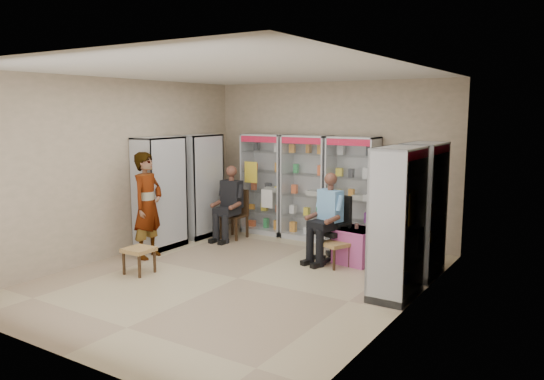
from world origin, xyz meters
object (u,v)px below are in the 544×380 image
Objects in this scene: pink_trunk at (356,246)px; cabinet_left_near at (160,193)px; cabinet_right_far at (422,210)px; office_chair at (332,228)px; standing_man at (148,205)px; woven_stool_a at (335,254)px; wooden_chair at (234,214)px; seated_shopkeeper at (331,220)px; cabinet_back_right at (352,192)px; cabinet_left_far at (200,186)px; cabinet_back_mid at (307,188)px; woven_stool_b at (139,261)px; cabinet_back_left at (265,184)px; cabinet_right_near at (397,223)px.

cabinet_left_near is at bearing -163.81° from pink_trunk.
cabinet_right_far is 1.30m from pink_trunk.
standing_man is at bearing -135.28° from office_chair.
woven_stool_a is at bearing -38.57° from office_chair.
wooden_chair is at bearing 83.96° from cabinet_right_far.
standing_man is at bearing 109.44° from cabinet_right_far.
cabinet_back_right is at bearing 112.87° from seated_shopkeeper.
cabinet_left_far is 3.39× the size of pink_trunk.
wooden_chair is (0.68, 1.30, -0.53)m from cabinet_left_near.
cabinet_right_far is 4.46m from cabinet_left_far.
cabinet_back_mid is 4.98× the size of woven_stool_b.
seated_shopkeeper is at bearing -70.55° from standing_man.
cabinet_right_far is 5.06× the size of woven_stool_a.
cabinet_back_left is at bearing 71.10° from wooden_chair.
cabinet_back_left is 4.98× the size of woven_stool_b.
cabinet_back_left and cabinet_right_far have the same top height.
cabinet_right_near is 2.13× the size of wooden_chair.
seated_shopkeeper is at bearing -74.24° from office_chair.
cabinet_back_mid is 1.00× the size of cabinet_right_near.
woven_stool_a is at bearing -119.68° from pink_trunk.
cabinet_right_near is 4.10m from wooden_chair.
cabinet_back_left is 2.77m from woven_stool_a.
cabinet_back_mid is at bearing 72.52° from woven_stool_b.
pink_trunk reaches higher than woven_stool_b.
seated_shopkeeper reaches higher than pink_trunk.
cabinet_right_far is 3.39× the size of pink_trunk.
cabinet_left_far is at bearing 108.87° from woven_stool_b.
cabinet_right_near and cabinet_left_near have the same top height.
cabinet_left_far is 1.10m from cabinet_left_near.
cabinet_back_left is 2.37m from office_chair.
office_chair is (2.05, -1.11, -0.46)m from cabinet_back_left.
woven_stool_b is (-3.63, -1.12, -0.80)m from cabinet_right_near.
standing_man is (-0.40, -1.88, 0.42)m from wooden_chair.
cabinet_back_right reaches higher than wooden_chair.
woven_stool_b is (-2.15, -2.23, -0.34)m from office_chair.
cabinet_right_far is at bearing -17.75° from cabinet_back_left.
wooden_chair is at bearing 93.19° from woven_stool_b.
woven_stool_b is (-3.63, -2.22, -0.80)m from cabinet_right_far.
standing_man reaches higher than seated_shopkeeper.
cabinet_right_near is at bearing -32.28° from cabinet_back_left.
cabinet_left_far is at bearing -167.77° from office_chair.
cabinet_back_right is 1.00× the size of cabinet_right_far.
office_chair is at bearing 105.76° from seated_shopkeeper.
woven_stool_b is at bearing -86.81° from wooden_chair.
cabinet_back_left is at bearing 88.22° from woven_stool_b.
cabinet_back_right is at bearing 104.04° from woven_stool_a.
cabinet_right_near is (1.63, -2.23, 0.00)m from cabinet_back_right.
cabinet_back_mid is (0.95, 0.00, 0.00)m from cabinet_back_left.
pink_trunk is 3.52m from standing_man.
cabinet_left_near reaches higher than woven_stool_b.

